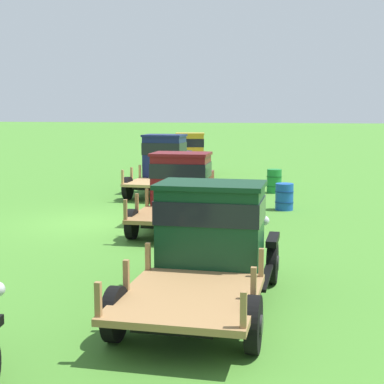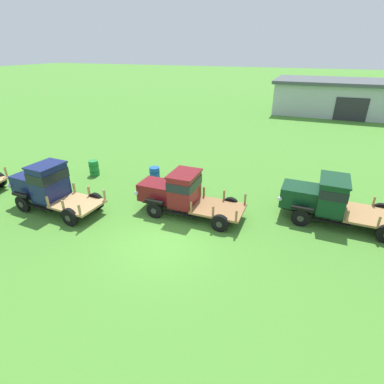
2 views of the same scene
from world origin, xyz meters
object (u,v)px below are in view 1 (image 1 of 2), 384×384
at_px(vintage_truck_foreground_near, 190,153).
at_px(vintage_truck_midrow_center, 183,187).
at_px(oil_drum_beside_row, 274,181).
at_px(vintage_truck_far_side, 213,236).
at_px(vintage_truck_second_in_line, 166,163).
at_px(oil_drum_near_fence, 284,197).

bearing_deg(vintage_truck_foreground_near, vintage_truck_midrow_center, 9.99).
relative_size(vintage_truck_foreground_near, oil_drum_beside_row, 5.09).
distance_m(vintage_truck_far_side, oil_drum_beside_row, 13.19).
xyz_separation_m(vintage_truck_second_in_line, vintage_truck_far_side, (12.49, 3.79, -0.11)).
bearing_deg(vintage_truck_midrow_center, oil_drum_near_fence, 135.69).
distance_m(oil_drum_beside_row, oil_drum_near_fence, 3.96).
xyz_separation_m(vintage_truck_foreground_near, oil_drum_beside_row, (5.79, 4.51, -0.62)).
bearing_deg(oil_drum_near_fence, vintage_truck_second_in_line, -124.30).
bearing_deg(vintage_truck_foreground_near, oil_drum_beside_row, 37.93).
height_order(vintage_truck_foreground_near, vintage_truck_second_in_line, vintage_truck_second_in_line).
height_order(vintage_truck_midrow_center, oil_drum_near_fence, vintage_truck_midrow_center).
xyz_separation_m(vintage_truck_foreground_near, vintage_truck_midrow_center, (12.61, 2.22, -0.03)).
bearing_deg(vintage_truck_far_side, vintage_truck_midrow_center, -163.73).
height_order(vintage_truck_second_in_line, vintage_truck_far_side, vintage_truck_second_in_line).
distance_m(vintage_truck_far_side, oil_drum_near_fence, 9.32).
xyz_separation_m(vintage_truck_midrow_center, vintage_truck_far_side, (6.36, 1.86, 0.01)).
distance_m(vintage_truck_midrow_center, vintage_truck_far_side, 6.62).
bearing_deg(vintage_truck_second_in_line, oil_drum_near_fence, 55.70).
height_order(vintage_truck_foreground_near, vintage_truck_far_side, vintage_truck_foreground_near).
relative_size(vintage_truck_midrow_center, oil_drum_beside_row, 5.43).
bearing_deg(vintage_truck_far_side, oil_drum_beside_row, 178.10).
relative_size(vintage_truck_midrow_center, oil_drum_near_fence, 5.79).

